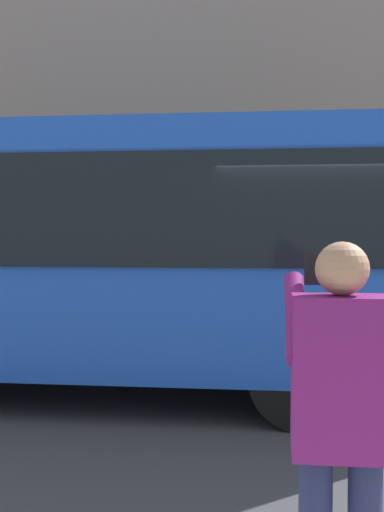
{
  "coord_description": "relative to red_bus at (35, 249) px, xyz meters",
  "views": [
    {
      "loc": [
        0.76,
        7.13,
        1.89
      ],
      "look_at": [
        1.65,
        -0.36,
        1.6
      ],
      "focal_mm": 45.25,
      "sensor_mm": 36.0,
      "label": 1
    }
  ],
  "objects": [
    {
      "name": "red_bus",
      "position": [
        0.0,
        0.0,
        0.0
      ],
      "size": [
        9.05,
        2.54,
        3.08
      ],
      "color": "#1947AD",
      "rests_on": "ground_plane"
    },
    {
      "name": "ground_plane",
      "position": [
        -3.47,
        0.13,
        -1.68
      ],
      "size": [
        60.0,
        60.0,
        0.0
      ],
      "primitive_type": "plane",
      "color": "#38383A"
    },
    {
      "name": "building_facade_far",
      "position": [
        -3.49,
        -6.66,
        4.3
      ],
      "size": [
        28.0,
        1.55,
        12.0
      ],
      "color": "gray",
      "rests_on": "ground_plane"
    },
    {
      "name": "pedestrian_photographer",
      "position": [
        -3.01,
        4.59,
        -0.54
      ],
      "size": [
        0.53,
        0.52,
        1.7
      ],
      "color": "#1E2347",
      "rests_on": "sidewalk_curb"
    }
  ]
}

